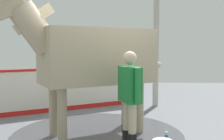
# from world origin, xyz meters

# --- Properties ---
(ground_plane) EXTENTS (16.00, 16.00, 0.02)m
(ground_plane) POSITION_xyz_m (0.00, 0.00, -0.01)
(ground_plane) COLOR slate
(wet_patch) EXTENTS (3.30, 3.30, 0.00)m
(wet_patch) POSITION_xyz_m (-0.31, 0.09, 0.00)
(wet_patch) COLOR #4C4C54
(wet_patch) RESTS_ON ground
(barrier_wall) EXTENTS (3.83, 2.33, 1.14)m
(barrier_wall) POSITION_xyz_m (-1.44, 1.98, 0.53)
(barrier_wall) COLOR silver
(barrier_wall) RESTS_ON ground
(roof_post_far) EXTENTS (0.16, 0.16, 3.07)m
(roof_post_far) POSITION_xyz_m (1.07, 2.73, 1.53)
(roof_post_far) COLOR #B7B2A8
(roof_post_far) RESTS_ON ground
(horse) EXTENTS (3.04, 2.07, 2.60)m
(horse) POSITION_xyz_m (-0.41, 0.03, 1.52)
(horse) COLOR tan
(horse) RESTS_ON ground
(handler) EXTENTS (0.39, 0.61, 1.61)m
(handler) POSITION_xyz_m (0.29, -0.75, 0.92)
(handler) COLOR black
(handler) RESTS_ON ground
(bottle_spray) EXTENTS (0.06, 0.06, 0.27)m
(bottle_spray) POSITION_xyz_m (0.91, -0.59, 0.12)
(bottle_spray) COLOR blue
(bottle_spray) RESTS_ON ground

